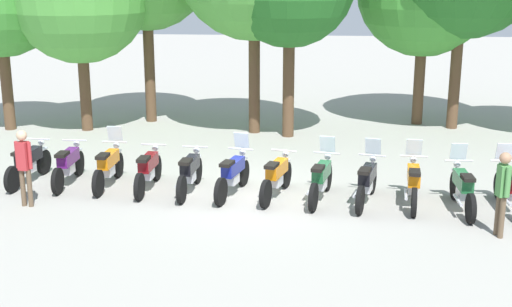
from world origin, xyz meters
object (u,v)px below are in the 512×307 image
at_px(motorcycle_7, 321,178).
at_px(motorcycle_11, 510,187).
at_px(motorcycle_3, 148,169).
at_px(motorcycle_9, 413,182).
at_px(motorcycle_5, 233,173).
at_px(motorcycle_10, 462,187).
at_px(motorcycle_8, 367,181).
at_px(motorcycle_2, 109,165).
at_px(motorcycle_0, 29,163).
at_px(motorcycle_4, 190,172).
at_px(person_0, 503,188).
at_px(person_2, 24,162).
at_px(motorcycle_6, 277,176).
at_px(motorcycle_1, 68,164).

xyz_separation_m(motorcycle_7, motorcycle_11, (4.09, -0.35, 0.00)).
distance_m(motorcycle_3, motorcycle_9, 6.17).
bearing_deg(motorcycle_5, motorcycle_10, -84.05).
bearing_deg(motorcycle_8, motorcycle_2, 97.38).
bearing_deg(motorcycle_7, motorcycle_0, 96.49).
xyz_separation_m(motorcycle_0, motorcycle_7, (7.18, -0.73, 0.01)).
relative_size(motorcycle_4, person_0, 1.27).
relative_size(motorcycle_2, motorcycle_7, 1.01).
height_order(motorcycle_5, motorcycle_11, same).
distance_m(motorcycle_0, motorcycle_10, 10.31).
height_order(motorcycle_9, person_2, person_2).
xyz_separation_m(motorcycle_9, motorcycle_11, (2.04, -0.21, 0.00)).
bearing_deg(motorcycle_0, motorcycle_6, -89.81).
distance_m(motorcycle_8, person_0, 3.11).
distance_m(motorcycle_1, motorcycle_3, 2.07).
height_order(motorcycle_4, person_2, person_2).
height_order(motorcycle_9, motorcycle_10, same).
height_order(motorcycle_5, person_2, person_2).
bearing_deg(motorcycle_3, motorcycle_7, -94.04).
relative_size(motorcycle_8, person_0, 1.25).
bearing_deg(person_0, motorcycle_6, -37.03).
bearing_deg(person_2, motorcycle_7, -71.47).
height_order(motorcycle_10, motorcycle_11, same).
relative_size(motorcycle_6, person_0, 1.25).
bearing_deg(motorcycle_1, motorcycle_4, -98.01).
bearing_deg(motorcycle_9, motorcycle_4, 91.05).
bearing_deg(motorcycle_0, motorcycle_7, -90.01).
relative_size(motorcycle_3, motorcycle_5, 1.02).
xyz_separation_m(motorcycle_3, motorcycle_9, (6.15, -0.55, 0.01)).
bearing_deg(motorcycle_3, motorcycle_4, -95.42).
bearing_deg(motorcycle_1, motorcycle_6, -96.93).
height_order(motorcycle_5, motorcycle_7, same).
bearing_deg(motorcycle_3, motorcycle_11, -93.59).
height_order(motorcycle_4, person_0, person_0).
xyz_separation_m(motorcycle_4, motorcycle_10, (6.14, -0.73, 0.01)).
relative_size(motorcycle_9, motorcycle_10, 1.00).
bearing_deg(motorcycle_9, motorcycle_8, 94.68).
height_order(motorcycle_10, person_0, person_0).
bearing_deg(motorcycle_6, motorcycle_7, -82.64).
bearing_deg(motorcycle_7, motorcycle_4, 96.95).
bearing_deg(motorcycle_4, motorcycle_3, 86.61).
distance_m(motorcycle_5, motorcycle_11, 6.16).
xyz_separation_m(motorcycle_2, motorcycle_11, (9.22, -0.96, 0.00)).
bearing_deg(motorcycle_10, motorcycle_8, 79.95).
bearing_deg(motorcycle_3, motorcycle_10, -95.03).
bearing_deg(motorcycle_3, motorcycle_5, -94.01).
xyz_separation_m(motorcycle_1, motorcycle_6, (5.13, -0.55, 0.00)).
relative_size(motorcycle_3, motorcycle_6, 1.02).
xyz_separation_m(person_0, person_2, (-10.01, 0.96, 0.01)).
distance_m(motorcycle_0, motorcycle_5, 5.16).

